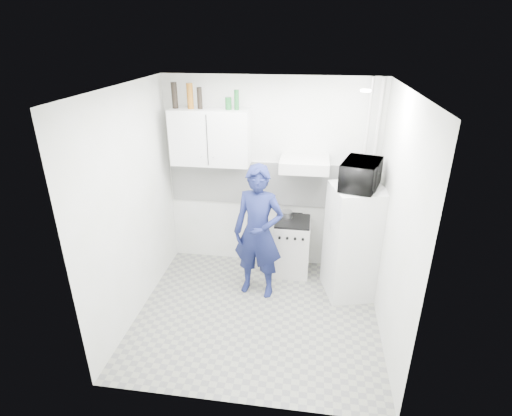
# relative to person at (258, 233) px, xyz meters

# --- Properties ---
(floor) EXTENTS (2.80, 2.80, 0.00)m
(floor) POSITION_rel_person_xyz_m (0.05, -0.47, -0.85)
(floor) COLOR gray
(floor) RESTS_ON ground
(ceiling) EXTENTS (2.80, 2.80, 0.00)m
(ceiling) POSITION_rel_person_xyz_m (0.05, -0.47, 1.75)
(ceiling) COLOR white
(ceiling) RESTS_ON wall_back
(wall_back) EXTENTS (2.80, 0.00, 2.80)m
(wall_back) POSITION_rel_person_xyz_m (0.05, 0.78, 0.45)
(wall_back) COLOR silver
(wall_back) RESTS_ON floor
(wall_left) EXTENTS (0.00, 2.60, 2.60)m
(wall_left) POSITION_rel_person_xyz_m (-1.35, -0.47, 0.45)
(wall_left) COLOR silver
(wall_left) RESTS_ON floor
(wall_right) EXTENTS (0.00, 2.60, 2.60)m
(wall_right) POSITION_rel_person_xyz_m (1.45, -0.47, 0.45)
(wall_right) COLOR silver
(wall_right) RESTS_ON floor
(person) EXTENTS (0.68, 0.50, 1.70)m
(person) POSITION_rel_person_xyz_m (0.00, 0.00, 0.00)
(person) COLOR #131A46
(person) RESTS_ON floor
(stove) EXTENTS (0.47, 0.47, 0.76)m
(stove) POSITION_rel_person_xyz_m (0.39, 0.53, -0.47)
(stove) COLOR beige
(stove) RESTS_ON floor
(fridge) EXTENTS (0.73, 0.73, 1.43)m
(fridge) POSITION_rel_person_xyz_m (1.15, 0.17, -0.13)
(fridge) COLOR silver
(fridge) RESTS_ON floor
(stove_top) EXTENTS (0.46, 0.46, 0.03)m
(stove_top) POSITION_rel_person_xyz_m (0.39, 0.53, -0.07)
(stove_top) COLOR black
(stove_top) RESTS_ON stove
(saucepan) EXTENTS (0.17, 0.17, 0.09)m
(saucepan) POSITION_rel_person_xyz_m (0.29, 0.61, -0.01)
(saucepan) COLOR silver
(saucepan) RESTS_ON stove_top
(microwave) EXTENTS (0.66, 0.53, 0.32)m
(microwave) POSITION_rel_person_xyz_m (1.15, 0.17, 0.74)
(microwave) COLOR black
(microwave) RESTS_ON fridge
(bottle_a) EXTENTS (0.07, 0.07, 0.31)m
(bottle_a) POSITION_rel_person_xyz_m (-1.13, 0.60, 1.51)
(bottle_a) COLOR black
(bottle_a) RESTS_ON upper_cabinet
(bottle_b) EXTENTS (0.08, 0.08, 0.31)m
(bottle_b) POSITION_rel_person_xyz_m (-0.93, 0.60, 1.51)
(bottle_b) COLOR brown
(bottle_b) RESTS_ON upper_cabinet
(bottle_c) EXTENTS (0.06, 0.06, 0.26)m
(bottle_c) POSITION_rel_person_xyz_m (-0.81, 0.60, 1.48)
(bottle_c) COLOR black
(bottle_c) RESTS_ON upper_cabinet
(canister_b) EXTENTS (0.08, 0.08, 0.15)m
(canister_b) POSITION_rel_person_xyz_m (-0.46, 0.60, 1.43)
(canister_b) COLOR #144C1E
(canister_b) RESTS_ON upper_cabinet
(bottle_e) EXTENTS (0.06, 0.06, 0.24)m
(bottle_e) POSITION_rel_person_xyz_m (-0.35, 0.60, 1.47)
(bottle_e) COLOR #144C1E
(bottle_e) RESTS_ON upper_cabinet
(upper_cabinet) EXTENTS (1.00, 0.35, 0.70)m
(upper_cabinet) POSITION_rel_person_xyz_m (-0.70, 0.60, 1.00)
(upper_cabinet) COLOR silver
(upper_cabinet) RESTS_ON wall_back
(range_hood) EXTENTS (0.60, 0.50, 0.14)m
(range_hood) POSITION_rel_person_xyz_m (0.50, 0.53, 0.72)
(range_hood) COLOR beige
(range_hood) RESTS_ON wall_back
(backsplash) EXTENTS (2.74, 0.03, 0.60)m
(backsplash) POSITION_rel_person_xyz_m (0.05, 0.76, 0.35)
(backsplash) COLOR white
(backsplash) RESTS_ON wall_back
(pipe_a) EXTENTS (0.05, 0.05, 2.60)m
(pipe_a) POSITION_rel_person_xyz_m (1.35, 0.70, 0.45)
(pipe_a) COLOR beige
(pipe_a) RESTS_ON floor
(pipe_b) EXTENTS (0.04, 0.04, 2.60)m
(pipe_b) POSITION_rel_person_xyz_m (1.23, 0.70, 0.45)
(pipe_b) COLOR beige
(pipe_b) RESTS_ON floor
(ceiling_spot_fixture) EXTENTS (0.10, 0.10, 0.02)m
(ceiling_spot_fixture) POSITION_rel_person_xyz_m (1.05, -0.27, 1.72)
(ceiling_spot_fixture) COLOR white
(ceiling_spot_fixture) RESTS_ON ceiling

